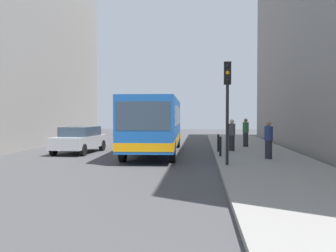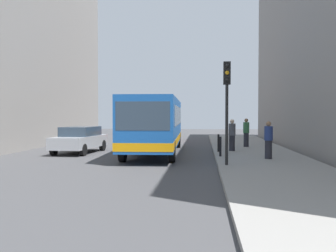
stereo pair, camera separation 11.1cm
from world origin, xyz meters
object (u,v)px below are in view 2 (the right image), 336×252
(car_behind_bus, at_px, (163,131))
(pedestrian_near_signal, at_px, (268,140))
(traffic_light, at_px, (227,93))
(pedestrian_far_sidewalk, at_px, (246,133))
(bollard_mid, at_px, (218,143))
(bus, at_px, (156,122))
(car_beside_bus, at_px, (80,139))
(pedestrian_mid_sidewalk, at_px, (232,135))
(bollard_near, at_px, (220,146))

(car_behind_bus, height_order, pedestrian_near_signal, pedestrian_near_signal)
(traffic_light, height_order, pedestrian_far_sidewalk, traffic_light)
(pedestrian_far_sidewalk, bearing_deg, pedestrian_near_signal, -27.06)
(car_behind_bus, relative_size, bollard_mid, 4.65)
(bus, xyz_separation_m, pedestrian_far_sidewalk, (5.34, 3.08, -0.69))
(car_beside_bus, relative_size, pedestrian_mid_sidewalk, 2.58)
(car_beside_bus, bearing_deg, pedestrian_mid_sidewalk, -172.82)
(bus, relative_size, car_behind_bus, 2.51)
(pedestrian_near_signal, bearing_deg, pedestrian_mid_sidewalk, 95.86)
(pedestrian_near_signal, bearing_deg, bollard_near, 144.33)
(traffic_light, bearing_deg, car_beside_bus, 144.33)
(bollard_mid, bearing_deg, traffic_light, -88.95)
(pedestrian_mid_sidewalk, height_order, pedestrian_far_sidewalk, pedestrian_far_sidewalk)
(bollard_near, bearing_deg, bus, 142.86)
(car_beside_bus, bearing_deg, bollard_near, 166.87)
(pedestrian_near_signal, relative_size, pedestrian_far_sidewalk, 0.96)
(bus, xyz_separation_m, pedestrian_near_signal, (5.60, -3.46, -0.72))
(traffic_light, bearing_deg, pedestrian_far_sidewalk, 78.77)
(car_behind_bus, height_order, bollard_near, car_behind_bus)
(pedestrian_near_signal, bearing_deg, car_behind_bus, 99.88)
(car_beside_bus, height_order, bollard_mid, car_beside_bus)
(car_behind_bus, height_order, traffic_light, traffic_light)
(bollard_near, xyz_separation_m, pedestrian_far_sidewalk, (1.86, 5.71, 0.42))
(bollard_mid, height_order, pedestrian_mid_sidewalk, pedestrian_mid_sidewalk)
(pedestrian_mid_sidewalk, bearing_deg, car_beside_bus, -66.38)
(traffic_light, xyz_separation_m, bollard_mid, (-0.10, 5.46, -2.38))
(bus, distance_m, bollard_near, 4.49)
(pedestrian_far_sidewalk, bearing_deg, car_behind_bus, -170.45)
(bollard_near, distance_m, pedestrian_far_sidewalk, 6.02)
(bus, relative_size, bollard_mid, 11.67)
(car_beside_bus, bearing_deg, pedestrian_near_signal, 166.04)
(pedestrian_mid_sidewalk, distance_m, pedestrian_far_sidewalk, 3.04)
(car_beside_bus, distance_m, pedestrian_near_signal, 10.43)
(traffic_light, xyz_separation_m, bollard_near, (-0.10, 3.18, -2.38))
(traffic_light, distance_m, pedestrian_near_signal, 3.69)
(car_beside_bus, xyz_separation_m, traffic_light, (7.86, -5.64, 2.22))
(pedestrian_mid_sidewalk, relative_size, pedestrian_far_sidewalk, 0.99)
(bollard_mid, xyz_separation_m, pedestrian_near_signal, (2.13, -3.11, 0.38))
(bus, relative_size, pedestrian_mid_sidewalk, 6.32)
(bus, height_order, pedestrian_near_signal, bus)
(pedestrian_near_signal, bearing_deg, traffic_light, -145.16)
(traffic_light, relative_size, pedestrian_far_sidewalk, 2.31)
(bollard_mid, xyz_separation_m, pedestrian_far_sidewalk, (1.86, 3.43, 0.42))
(car_beside_bus, relative_size, traffic_light, 1.10)
(car_behind_bus, relative_size, bollard_near, 4.65)
(car_behind_bus, relative_size, pedestrian_mid_sidewalk, 2.52)
(bus, bearing_deg, pedestrian_near_signal, 146.63)
(bollard_near, height_order, pedestrian_near_signal, pedestrian_near_signal)
(bus, bearing_deg, pedestrian_mid_sidewalk, -178.45)
(car_beside_bus, height_order, car_behind_bus, same)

